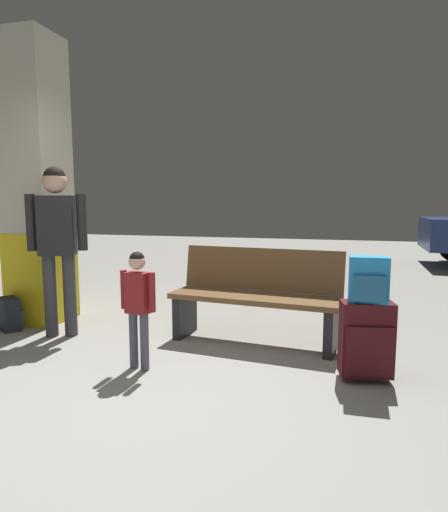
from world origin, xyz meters
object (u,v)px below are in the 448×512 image
at_px(structural_pillar, 37,184).
at_px(backpack_dark_floor, 10,314).
at_px(suitcase, 366,339).
at_px(child, 138,298).
at_px(adult, 57,233).
at_px(bench, 256,296).
at_px(backpack_bright, 369,280).

bearing_deg(structural_pillar, backpack_dark_floor, -101.57).
bearing_deg(backpack_dark_floor, suitcase, -6.34).
relative_size(structural_pillar, child, 3.24).
height_order(adult, backpack_dark_floor, adult).
xyz_separation_m(bench, adult, (-1.92, -0.34, 0.59)).
bearing_deg(bench, backpack_dark_floor, -173.11).
distance_m(bench, backpack_dark_floor, 2.60).
xyz_separation_m(backpack_bright, adult, (-2.89, 0.36, 0.26)).
bearing_deg(bench, structural_pillar, 177.43).
distance_m(child, adult, 1.36).
xyz_separation_m(backpack_bright, backpack_dark_floor, (-3.54, 0.39, -0.60)).
bearing_deg(suitcase, child, -172.40).
height_order(bench, child, child).
bearing_deg(structural_pillar, adult, -39.03).
distance_m(bench, suitcase, 1.21).
relative_size(child, backpack_dark_floor, 2.81).
distance_m(backpack_bright, adult, 2.92).
xyz_separation_m(bench, child, (-0.77, -0.94, 0.15)).
relative_size(suitcase, backpack_bright, 1.78).
height_order(backpack_bright, adult, adult).
bearing_deg(adult, child, -27.35).
relative_size(child, adult, 0.57).
bearing_deg(child, backpack_dark_floor, 160.74).
bearing_deg(suitcase, adult, 172.92).
bearing_deg(child, bench, 50.53).
height_order(suitcase, adult, adult).
bearing_deg(bench, child, -129.47).
distance_m(suitcase, child, 1.78).
height_order(bench, backpack_bright, backpack_bright).
bearing_deg(backpack_bright, child, -172.41).
height_order(child, backpack_dark_floor, child).
height_order(child, adult, adult).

